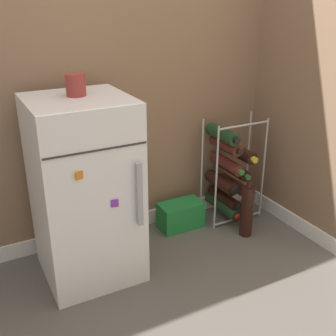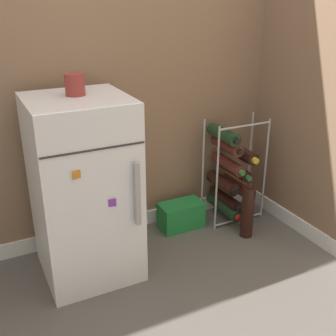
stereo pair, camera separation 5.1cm
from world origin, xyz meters
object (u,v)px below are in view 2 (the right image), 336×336
at_px(fridge_top_cup, 75,85).
at_px(loose_bottle_floor, 248,212).
at_px(soda_box, 181,215).
at_px(wine_rack, 229,172).
at_px(mini_fridge, 84,190).

relative_size(fridge_top_cup, loose_bottle_floor, 0.28).
bearing_deg(soda_box, fridge_top_cup, -168.87).
distance_m(soda_box, fridge_top_cup, 1.09).
bearing_deg(fridge_top_cup, wine_rack, 5.33).
bearing_deg(wine_rack, loose_bottle_floor, -94.03).
xyz_separation_m(wine_rack, soda_box, (-0.32, 0.03, -0.24)).
distance_m(mini_fridge, wine_rack, 0.97).
distance_m(mini_fridge, loose_bottle_floor, 0.99).
xyz_separation_m(wine_rack, fridge_top_cup, (-0.94, -0.09, 0.65)).
bearing_deg(mini_fridge, fridge_top_cup, 77.43).
relative_size(wine_rack, soda_box, 2.46).
bearing_deg(loose_bottle_floor, soda_box, 138.99).
relative_size(mini_fridge, fridge_top_cup, 9.40).
relative_size(mini_fridge, soda_box, 3.44).
height_order(mini_fridge, loose_bottle_floor, mini_fridge).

